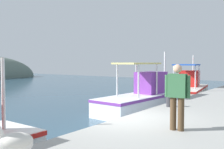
{
  "coord_description": "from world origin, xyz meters",
  "views": [
    {
      "loc": [
        -6.79,
        -4.51,
        2.53
      ],
      "look_at": [
        3.57,
        2.96,
        1.93
      ],
      "focal_mm": 41.65,
      "sensor_mm": 36.0,
      "label": 1
    }
  ],
  "objects_px": {
    "fishing_boat_fourth": "(188,88)",
    "fisherman_standing": "(177,94)",
    "mooring_bollard_second": "(169,101)",
    "fishing_boat_third": "(144,98)",
    "pelican": "(13,142)"
  },
  "relations": [
    {
      "from": "fishing_boat_fourth",
      "to": "pelican",
      "type": "distance_m",
      "value": 16.23
    },
    {
      "from": "fisherman_standing",
      "to": "mooring_bollard_second",
      "type": "distance_m",
      "value": 3.6
    },
    {
      "from": "fishing_boat_third",
      "to": "fishing_boat_fourth",
      "type": "height_order",
      "value": "fishing_boat_third"
    },
    {
      "from": "fishing_boat_third",
      "to": "pelican",
      "type": "height_order",
      "value": "fishing_boat_third"
    },
    {
      "from": "fishing_boat_fourth",
      "to": "fisherman_standing",
      "type": "bearing_deg",
      "value": -161.78
    },
    {
      "from": "mooring_bollard_second",
      "to": "fishing_boat_third",
      "type": "bearing_deg",
      "value": 43.99
    },
    {
      "from": "pelican",
      "to": "mooring_bollard_second",
      "type": "relative_size",
      "value": 1.81
    },
    {
      "from": "fishing_boat_third",
      "to": "mooring_bollard_second",
      "type": "distance_m",
      "value": 3.61
    },
    {
      "from": "pelican",
      "to": "fisherman_standing",
      "type": "bearing_deg",
      "value": -19.54
    },
    {
      "from": "fishing_boat_third",
      "to": "pelican",
      "type": "xyz_separation_m",
      "value": [
        -9.52,
        -2.73,
        0.53
      ]
    },
    {
      "from": "fishing_boat_third",
      "to": "mooring_bollard_second",
      "type": "bearing_deg",
      "value": -136.01
    },
    {
      "from": "pelican",
      "to": "mooring_bollard_second",
      "type": "bearing_deg",
      "value": 1.99
    },
    {
      "from": "pelican",
      "to": "fisherman_standing",
      "type": "xyz_separation_m",
      "value": [
        3.78,
        -1.34,
        0.54
      ]
    },
    {
      "from": "fishing_boat_third",
      "to": "fisherman_standing",
      "type": "bearing_deg",
      "value": -144.64
    },
    {
      "from": "fishing_boat_third",
      "to": "fisherman_standing",
      "type": "relative_size",
      "value": 3.79
    }
  ]
}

